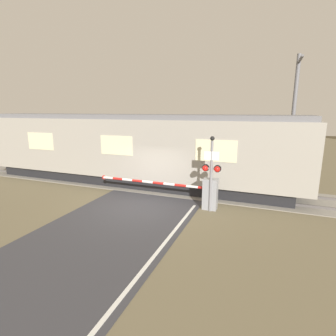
{
  "coord_description": "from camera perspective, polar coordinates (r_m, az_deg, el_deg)",
  "views": [
    {
      "loc": [
        5.03,
        -9.71,
        4.17
      ],
      "look_at": [
        0.73,
        1.47,
        1.51
      ],
      "focal_mm": 28.0,
      "sensor_mm": 36.0,
      "label": 1
    }
  ],
  "objects": [
    {
      "name": "ground_plane",
      "position": [
        11.71,
        -6.0,
        -8.44
      ],
      "size": [
        80.0,
        80.0,
        0.0
      ],
      "primitive_type": "plane",
      "color": "#6B6047"
    },
    {
      "name": "crossing_barrier",
      "position": [
        11.42,
        7.13,
        -5.22
      ],
      "size": [
        5.73,
        0.44,
        1.35
      ],
      "color": "gray",
      "rests_on": "ground_plane"
    },
    {
      "name": "catenary_pole",
      "position": [
        15.09,
        25.5,
        9.08
      ],
      "size": [
        0.2,
        1.9,
        6.86
      ],
      "color": "slate",
      "rests_on": "ground_plane"
    },
    {
      "name": "signal_post",
      "position": [
        10.82,
        9.39,
        -0.29
      ],
      "size": [
        0.79,
        0.26,
        3.16
      ],
      "color": "gray",
      "rests_on": "ground_plane"
    },
    {
      "name": "train",
      "position": [
        15.08,
        -8.31,
        4.17
      ],
      "size": [
        18.75,
        2.78,
        3.94
      ],
      "color": "black",
      "rests_on": "ground_plane"
    },
    {
      "name": "track_bed",
      "position": [
        14.54,
        -0.12,
        -4.06
      ],
      "size": [
        36.0,
        3.2,
        0.13
      ],
      "color": "gray",
      "rests_on": "ground_plane"
    }
  ]
}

